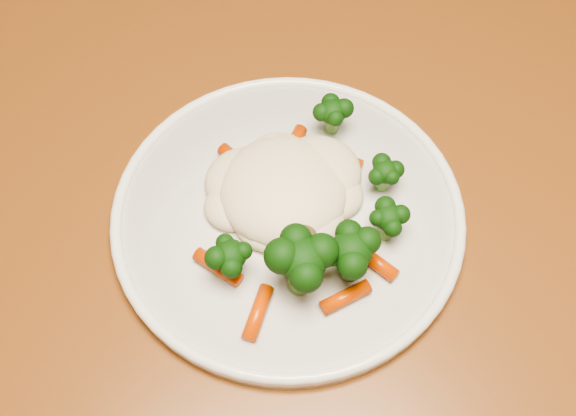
% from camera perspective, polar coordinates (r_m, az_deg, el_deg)
% --- Properties ---
extents(dining_table, '(1.36, 1.14, 0.75)m').
position_cam_1_polar(dining_table, '(0.73, 3.21, -3.99)').
color(dining_table, brown).
rests_on(dining_table, ground).
extents(plate, '(0.30, 0.30, 0.01)m').
position_cam_1_polar(plate, '(0.62, 0.00, -0.65)').
color(plate, white).
rests_on(plate, dining_table).
extents(meal, '(0.19, 0.20, 0.05)m').
position_cam_1_polar(meal, '(0.59, 0.90, 0.18)').
color(meal, beige).
rests_on(meal, plate).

